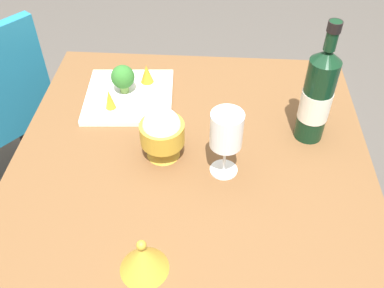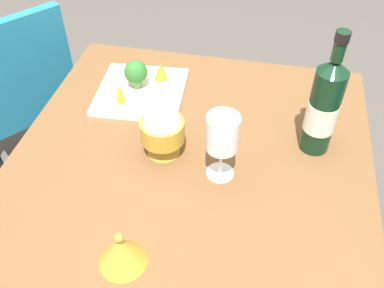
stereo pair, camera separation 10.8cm
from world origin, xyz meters
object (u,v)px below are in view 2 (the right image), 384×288
Objects in this scene: chair_near_window at (17,92)px; carrot_garnish_right at (161,71)px; serving_plate at (141,91)px; rice_bowl at (162,130)px; broccoli_floret at (136,72)px; carrot_garnish_left at (120,93)px; wine_glass at (223,135)px; rice_bowl_lid at (121,251)px; wine_bottle at (324,107)px.

chair_near_window reaches higher than carrot_garnish_right.
rice_bowl is at bearing -150.52° from serving_plate.
carrot_garnish_right is (0.29, 0.08, -0.03)m from rice_bowl.
carrot_garnish_left is at bearing 161.79° from broccoli_floret.
wine_glass is at bearing -79.76° from chair_near_window.
carrot_garnish_left is (-0.23, -0.51, 0.25)m from chair_near_window.
rice_bowl reaches higher than serving_plate.
wine_glass reaches higher than serving_plate.
wine_glass reaches higher than chair_near_window.
carrot_garnish_left is at bearing -76.47° from chair_near_window.
chair_near_window is 8.50× the size of rice_bowl_lid.
serving_plate is at bearing 46.16° from wine_glass.
wine_glass reaches higher than rice_bowl.
wine_bottle is 2.34× the size of rice_bowl.
carrot_garnish_left is at bearing 57.49° from wine_glass.
carrot_garnish_left is at bearing 83.64° from wine_bottle.
wine_bottle is 0.57m from rice_bowl_lid.
wine_glass is (-0.44, -0.83, 0.33)m from chair_near_window.
chair_near_window is at bearing 43.50° from rice_bowl_lid.
chair_near_window is 0.62m from carrot_garnish_left.
wine_glass is 3.08× the size of carrot_garnish_right.
carrot_garnish_right is (0.61, 0.08, 0.01)m from rice_bowl_lid.
chair_near_window is 0.66m from carrot_garnish_right.
rice_bowl is at bearing -133.60° from carrot_garnish_left.
wine_glass is at bearing 122.84° from wine_bottle.
broccoli_floret is (0.01, 0.01, 0.06)m from serving_plate.
chair_near_window is 3.20× the size of serving_plate.
rice_bowl_lid is 0.38× the size of serving_plate.
carrot_garnish_left is (0.20, 0.32, -0.08)m from wine_glass.
chair_near_window is at bearing 74.50° from wine_bottle.
wine_glass is 0.17m from rice_bowl.
rice_bowl is 0.33m from rice_bowl_lid.
wine_bottle is 3.87× the size of broccoli_floret.
chair_near_window is 0.62m from serving_plate.
chair_near_window reaches higher than rice_bowl_lid.
wine_bottle is 5.54× the size of carrot_garnish_left.
wine_bottle is 0.50m from carrot_garnish_right.
serving_plate is 3.10× the size of broccoli_floret.
rice_bowl is at bearing -82.01° from chair_near_window.
wine_bottle reaches higher than wine_glass.
carrot_garnish_right is (-0.10, -0.60, 0.25)m from chair_near_window.
wine_glass is 0.41m from serving_plate.
rice_bowl is (-0.39, -0.68, 0.27)m from chair_near_window.
serving_plate is at bearing 75.98° from wine_bottle.
wine_glass is at bearing -133.61° from broccoli_floret.
rice_bowl is at bearing 73.43° from wine_glass.
broccoli_floret is at bearing 75.13° from wine_bottle.
serving_plate is (-0.17, -0.55, 0.21)m from chair_near_window.
wine_bottle is 0.26m from wine_glass.
rice_bowl_lid reaches higher than carrot_garnish_left.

